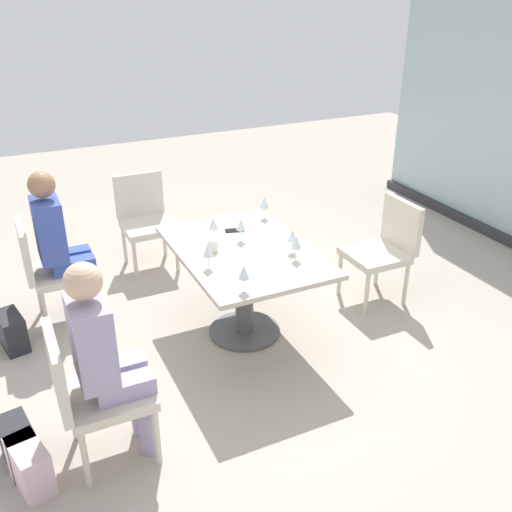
% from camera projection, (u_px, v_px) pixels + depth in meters
% --- Properties ---
extents(ground_plane, '(12.00, 12.00, 0.00)m').
position_uv_depth(ground_plane, '(245.00, 332.00, 4.56)').
color(ground_plane, '#A89E8E').
extents(dining_table_main, '(1.36, 0.94, 0.73)m').
position_uv_depth(dining_table_main, '(244.00, 269.00, 4.31)').
color(dining_table_main, '#BCB29E').
rests_on(dining_table_main, ground_plane).
extents(chair_front_right, '(0.46, 0.50, 0.87)m').
position_uv_depth(chair_front_right, '(90.00, 388.00, 3.17)').
color(chair_front_right, beige).
rests_on(chair_front_right, ground_plane).
extents(chair_front_left, '(0.46, 0.50, 0.87)m').
position_uv_depth(chair_front_left, '(49.00, 266.00, 4.49)').
color(chair_front_left, beige).
rests_on(chair_front_left, ground_plane).
extents(chair_side_end, '(0.50, 0.46, 0.87)m').
position_uv_depth(chair_side_end, '(145.00, 216.00, 5.42)').
color(chair_side_end, beige).
rests_on(chair_side_end, ground_plane).
extents(chair_near_window, '(0.46, 0.51, 0.87)m').
position_uv_depth(chair_near_window, '(385.00, 245.00, 4.84)').
color(chair_near_window, beige).
rests_on(chair_near_window, ground_plane).
extents(person_front_right, '(0.34, 0.39, 1.26)m').
position_uv_depth(person_front_right, '(105.00, 353.00, 3.12)').
color(person_front_right, '#9E93B7').
rests_on(person_front_right, ground_plane).
extents(person_front_left, '(0.34, 0.39, 1.26)m').
position_uv_depth(person_front_left, '(59.00, 240.00, 4.44)').
color(person_front_left, '#384C9E').
rests_on(person_front_left, ground_plane).
extents(wine_glass_0, '(0.07, 0.07, 0.18)m').
position_uv_depth(wine_glass_0, '(213.00, 224.00, 4.32)').
color(wine_glass_0, silver).
rests_on(wine_glass_0, dining_table_main).
extents(wine_glass_1, '(0.07, 0.07, 0.18)m').
position_uv_depth(wine_glass_1, '(296.00, 243.00, 4.02)').
color(wine_glass_1, silver).
rests_on(wine_glass_1, dining_table_main).
extents(wine_glass_2, '(0.07, 0.07, 0.18)m').
position_uv_depth(wine_glass_2, '(244.00, 272.00, 3.62)').
color(wine_glass_2, silver).
rests_on(wine_glass_2, dining_table_main).
extents(wine_glass_3, '(0.07, 0.07, 0.18)m').
position_uv_depth(wine_glass_3, '(292.00, 236.00, 4.12)').
color(wine_glass_3, silver).
rests_on(wine_glass_3, dining_table_main).
extents(wine_glass_4, '(0.07, 0.07, 0.18)m').
position_uv_depth(wine_glass_4, '(241.00, 225.00, 4.31)').
color(wine_glass_4, silver).
rests_on(wine_glass_4, dining_table_main).
extents(wine_glass_5, '(0.07, 0.07, 0.18)m').
position_uv_depth(wine_glass_5, '(264.00, 203.00, 4.71)').
color(wine_glass_5, silver).
rests_on(wine_glass_5, dining_table_main).
extents(wine_glass_6, '(0.07, 0.07, 0.18)m').
position_uv_depth(wine_glass_6, '(208.00, 251.00, 3.90)').
color(wine_glass_6, silver).
rests_on(wine_glass_6, dining_table_main).
extents(coffee_cup, '(0.08, 0.08, 0.09)m').
position_uv_depth(coffee_cup, '(213.00, 245.00, 4.18)').
color(coffee_cup, white).
rests_on(coffee_cup, dining_table_main).
extents(cell_phone_on_table, '(0.11, 0.16, 0.01)m').
position_uv_depth(cell_phone_on_table, '(234.00, 230.00, 4.53)').
color(cell_phone_on_table, black).
rests_on(cell_phone_on_table, dining_table_main).
extents(handbag_0, '(0.32, 0.21, 0.28)m').
position_uv_depth(handbag_0, '(19.00, 445.00, 3.27)').
color(handbag_0, '#232328').
rests_on(handbag_0, ground_plane).
extents(handbag_1, '(0.33, 0.22, 0.28)m').
position_uv_depth(handbag_1, '(12.00, 331.00, 4.31)').
color(handbag_1, '#232328').
rests_on(handbag_1, ground_plane).
extents(handbag_2, '(0.33, 0.23, 0.28)m').
position_uv_depth(handbag_2, '(30.00, 466.00, 3.13)').
color(handbag_2, beige).
rests_on(handbag_2, ground_plane).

